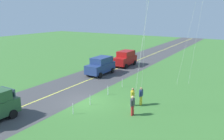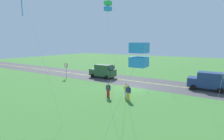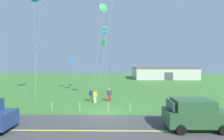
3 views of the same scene
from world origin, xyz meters
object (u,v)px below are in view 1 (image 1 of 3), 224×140
object	(u,v)px
car_parked_west_near	(101,66)
person_child_watcher	(141,95)
person_adult_companion	(133,105)
car_parked_west_far	(125,58)
person_adult_near	(133,96)

from	to	relation	value
car_parked_west_near	person_child_watcher	size ratio (longest dim) A/B	2.75
person_child_watcher	car_parked_west_near	bearing A→B (deg)	-129.25
car_parked_west_near	person_child_watcher	world-z (taller)	car_parked_west_near
person_adult_companion	person_child_watcher	bearing A→B (deg)	-36.84
person_adult_companion	person_child_watcher	xyz separation A→B (m)	(-2.24, -0.30, 0.00)
person_adult_companion	person_child_watcher	world-z (taller)	same
car_parked_west_far	person_adult_companion	size ratio (longest dim) A/B	2.75
car_parked_west_far	person_adult_near	size ratio (longest dim) A/B	2.75
person_adult_companion	person_child_watcher	size ratio (longest dim) A/B	1.00
car_parked_west_far	person_child_watcher	distance (m)	15.19
car_parked_west_far	person_adult_near	world-z (taller)	car_parked_west_far
person_child_watcher	person_adult_companion	bearing A→B (deg)	5.92
person_adult_near	person_child_watcher	size ratio (longest dim) A/B	1.00
person_adult_near	person_adult_companion	world-z (taller)	same
car_parked_west_far	car_parked_west_near	size ratio (longest dim) A/B	1.00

